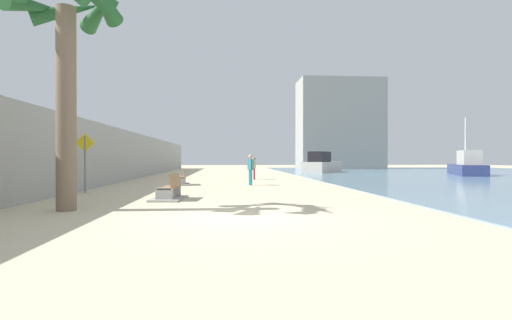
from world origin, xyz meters
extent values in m
plane|color=beige|center=(0.00, 18.00, 0.00)|extent=(120.00, 120.00, 0.00)
cube|color=#9E9E99|center=(-7.50, 18.00, 1.74)|extent=(0.80, 64.00, 3.48)
cylinder|color=#7A6651|center=(-5.02, 1.69, 3.04)|extent=(0.57, 0.57, 6.07)
cone|color=#235B2D|center=(-4.20, 2.38, 6.34)|extent=(1.93, 2.13, 1.27)
cone|color=#235B2D|center=(-5.35, 2.71, 6.32)|extent=(2.38, 1.24, 1.24)
cone|color=#235B2D|center=(-6.05, 2.09, 6.21)|extent=(1.37, 2.37, 1.02)
cube|color=#9E9E99|center=(-2.49, 3.95, 0.25)|extent=(0.61, 0.25, 0.50)
cube|color=#9E9E99|center=(-2.37, 5.34, 0.25)|extent=(0.61, 0.25, 0.50)
cube|color=#997047|center=(-2.43, 4.64, 0.45)|extent=(0.63, 1.64, 0.06)
cube|color=#997047|center=(-2.20, 4.62, 0.73)|extent=(0.30, 1.61, 0.50)
cube|color=#9E9E99|center=(-2.43, 4.64, 0.04)|extent=(1.27, 2.18, 0.08)
cube|color=#9E9E99|center=(-2.87, 12.13, 0.25)|extent=(0.62, 0.28, 0.50)
cube|color=#9E9E99|center=(-3.06, 13.52, 0.25)|extent=(0.62, 0.28, 0.50)
cube|color=#997047|center=(-2.97, 12.83, 0.45)|extent=(0.71, 1.65, 0.06)
cube|color=#997047|center=(-2.74, 12.86, 0.73)|extent=(0.37, 1.61, 0.50)
cube|color=#9E9E99|center=(-2.97, 12.83, 0.04)|extent=(1.37, 2.23, 0.08)
cylinder|color=teal|center=(1.17, 12.17, 0.44)|extent=(0.12, 0.12, 0.88)
cylinder|color=teal|center=(1.09, 12.27, 0.44)|extent=(0.12, 0.12, 0.88)
cube|color=teal|center=(1.13, 12.22, 1.20)|extent=(0.33, 0.37, 0.63)
sphere|color=tan|center=(1.13, 12.22, 1.66)|extent=(0.24, 0.24, 0.24)
cylinder|color=teal|center=(1.26, 12.04, 1.23)|extent=(0.09, 0.09, 0.56)
cylinder|color=teal|center=(1.00, 12.40, 1.23)|extent=(0.09, 0.09, 0.56)
cylinder|color=#B22D33|center=(1.79, 18.26, 0.41)|extent=(0.12, 0.12, 0.82)
cylinder|color=#B22D33|center=(1.76, 18.14, 0.41)|extent=(0.12, 0.12, 0.82)
cube|color=gold|center=(1.77, 18.20, 1.11)|extent=(0.25, 0.35, 0.58)
sphere|color=#936B4C|center=(1.77, 18.20, 1.54)|extent=(0.22, 0.22, 0.22)
cylinder|color=gold|center=(1.82, 18.41, 1.14)|extent=(0.09, 0.09, 0.52)
cylinder|color=gold|center=(1.72, 17.99, 1.14)|extent=(0.09, 0.09, 0.52)
cube|color=navy|center=(21.61, 23.90, 0.51)|extent=(4.78, 7.95, 0.94)
cube|color=beige|center=(21.18, 22.83, 1.62)|extent=(2.60, 3.70, 1.27)
cylinder|color=silver|center=(21.76, 24.26, 3.14)|extent=(0.12, 0.12, 4.32)
cube|color=beige|center=(10.38, 32.30, 0.60)|extent=(5.89, 7.70, 1.12)
cube|color=black|center=(9.79, 31.32, 1.71)|extent=(3.09, 3.69, 1.12)
cylinder|color=slate|center=(-6.59, 7.73, 1.28)|extent=(0.08, 0.08, 2.56)
cube|color=yellow|center=(-6.59, 7.73, 2.26)|extent=(0.85, 0.03, 0.85)
cube|color=#9E9E99|center=(16.27, 46.00, 6.49)|extent=(12.00, 6.00, 12.97)
camera|label=1|loc=(-0.25, -10.40, 1.57)|focal=27.57mm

